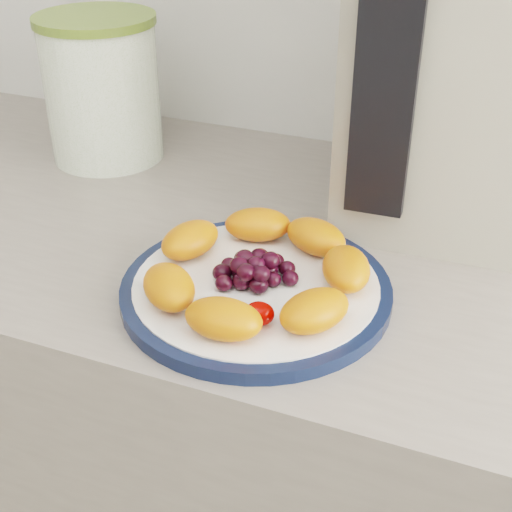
% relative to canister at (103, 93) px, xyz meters
% --- Properties ---
extents(counter, '(3.50, 0.60, 0.90)m').
position_rel_canister_xyz_m(counter, '(0.29, -0.12, -0.55)').
color(counter, gray).
rests_on(counter, floor).
extents(cabinet_face, '(3.48, 0.58, 0.84)m').
position_rel_canister_xyz_m(cabinet_face, '(0.29, -0.12, -0.58)').
color(cabinet_face, brown).
rests_on(cabinet_face, floor).
extents(plate_rim, '(0.29, 0.29, 0.01)m').
position_rel_canister_xyz_m(plate_rim, '(0.35, -0.27, -0.09)').
color(plate_rim, '#111C3B').
rests_on(plate_rim, counter).
extents(plate_face, '(0.26, 0.26, 0.02)m').
position_rel_canister_xyz_m(plate_face, '(0.35, -0.27, -0.09)').
color(plate_face, white).
rests_on(plate_face, counter).
extents(canister, '(0.19, 0.19, 0.20)m').
position_rel_canister_xyz_m(canister, '(0.00, 0.00, 0.00)').
color(canister, '#466F15').
rests_on(canister, counter).
extents(canister_lid, '(0.20, 0.20, 0.01)m').
position_rel_canister_xyz_m(canister_lid, '(0.00, 0.00, 0.10)').
color(canister_lid, olive).
rests_on(canister_lid, canister).
extents(appliance_body, '(0.23, 0.31, 0.38)m').
position_rel_canister_xyz_m(appliance_body, '(0.48, 0.03, 0.09)').
color(appliance_body, '#A8A18F').
rests_on(appliance_body, counter).
extents(appliance_panel, '(0.07, 0.02, 0.28)m').
position_rel_canister_xyz_m(appliance_panel, '(0.44, -0.13, 0.10)').
color(appliance_panel, black).
rests_on(appliance_panel, appliance_body).
extents(fruit_plate, '(0.25, 0.25, 0.04)m').
position_rel_canister_xyz_m(fruit_plate, '(0.35, -0.26, -0.06)').
color(fruit_plate, '#DC5913').
rests_on(fruit_plate, plate_face).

